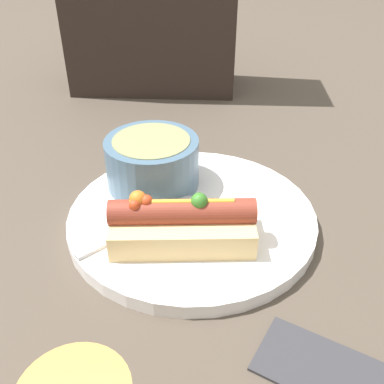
# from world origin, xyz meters

# --- Properties ---
(ground_plane) EXTENTS (4.00, 4.00, 0.00)m
(ground_plane) POSITION_xyz_m (0.00, 0.00, 0.00)
(ground_plane) COLOR #4C4238
(dinner_plate) EXTENTS (0.28, 0.28, 0.02)m
(dinner_plate) POSITION_xyz_m (0.00, 0.00, 0.01)
(dinner_plate) COLOR white
(dinner_plate) RESTS_ON ground_plane
(hot_dog) EXTENTS (0.15, 0.08, 0.06)m
(hot_dog) POSITION_xyz_m (-0.01, -0.05, 0.04)
(hot_dog) COLOR #E5C17F
(hot_dog) RESTS_ON dinner_plate
(soup_bowl) EXTENTS (0.11, 0.11, 0.06)m
(soup_bowl) POSITION_xyz_m (-0.05, 0.06, 0.05)
(soup_bowl) COLOR slate
(soup_bowl) RESTS_ON dinner_plate
(spoon) EXTENTS (0.12, 0.12, 0.01)m
(spoon) POSITION_xyz_m (-0.03, -0.01, 0.02)
(spoon) COLOR #B7B7BC
(spoon) RESTS_ON dinner_plate
(napkin) EXTENTS (0.12, 0.10, 0.01)m
(napkin) POSITION_xyz_m (0.12, -0.18, 0.00)
(napkin) COLOR #333338
(napkin) RESTS_ON ground_plane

